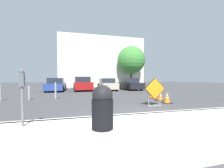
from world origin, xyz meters
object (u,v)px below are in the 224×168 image
parked_car_fourth (130,84)px  bollard_third (0,93)px  road_closed_sign (155,91)px  bollard_nearest (56,90)px  traffic_cone_second (160,95)px  traffic_cone_third (152,94)px  parked_car_nearest (56,85)px  parked_car_third (107,85)px  traffic_cone_nearest (167,98)px  bollard_second (29,93)px  parked_car_second (82,84)px  parking_meter (22,88)px  trash_bin (102,107)px

parked_car_fourth → bollard_third: bearing=27.9°
road_closed_sign → parked_car_fourth: (2.97, 10.38, -0.07)m
parked_car_fourth → bollard_nearest: bearing=36.8°
traffic_cone_second → traffic_cone_third: (0.21, 1.21, -0.02)m
parked_car_fourth → bollard_third: parked_car_fourth is taller
parked_car_nearest → parked_car_fourth: (8.39, -0.26, 0.00)m
road_closed_sign → parked_car_third: bearing=89.1°
traffic_cone_nearest → parked_car_nearest: parked_car_nearest is taller
bollard_second → parked_car_second: bearing=62.1°
bollard_second → parking_meter: parking_meter is taller
traffic_cone_nearest → traffic_cone_third: 2.25m
bollard_nearest → parked_car_third: bearing=52.6°
traffic_cone_second → bollard_nearest: bearing=159.4°
parked_car_nearest → bollard_nearest: bearing=98.2°
traffic_cone_nearest → parked_car_nearest: (-6.50, 10.10, 0.35)m
parked_car_second → bollard_second: 8.09m
traffic_cone_nearest → trash_bin: trash_bin is taller
parked_car_nearest → traffic_cone_third: bearing=134.8°
traffic_cone_second → parked_car_nearest: bearing=126.4°
road_closed_sign → traffic_cone_second: bearing=49.8°
bollard_nearest → trash_bin: bearing=-76.4°
traffic_cone_third → parked_car_third: size_ratio=0.15×
parked_car_second → parked_car_third: bearing=168.4°
traffic_cone_second → parking_meter: bearing=-149.0°
bollard_third → parking_meter: parking_meter is taller
traffic_cone_second → bollard_second: size_ratio=0.76×
road_closed_sign → bollard_nearest: size_ratio=1.28×
traffic_cone_second → traffic_cone_third: size_ratio=1.06×
parked_car_second → parking_meter: 13.53m
parked_car_nearest → bollard_second: 6.87m
road_closed_sign → parked_car_fourth: 10.79m
traffic_cone_nearest → bollard_nearest: bearing=150.9°
traffic_cone_second → parked_car_third: 8.99m
parking_meter → parked_car_second: bearing=79.6°
parked_car_fourth → bollard_second: 11.43m
bollard_third → trash_bin: bearing=-55.3°
parked_car_fourth → trash_bin: (-6.18, -13.37, 0.01)m
parked_car_second → trash_bin: parked_car_second is taller
parked_car_third → parking_meter: bearing=69.4°
road_closed_sign → traffic_cone_third: (1.50, 2.74, -0.42)m
road_closed_sign → bollard_nearest: road_closed_sign is taller
traffic_cone_second → parking_meter: (-6.37, -3.83, 0.77)m
traffic_cone_third → bollard_nearest: (-6.37, 1.11, 0.27)m
traffic_cone_second → parked_car_fourth: bearing=79.3°
traffic_cone_second → parked_car_nearest: 11.32m
road_closed_sign → bollard_second: road_closed_sign is taller
traffic_cone_nearest → parked_car_third: parked_car_third is taller
traffic_cone_second → trash_bin: trash_bin is taller
parked_car_second → parked_car_third: 2.85m
parked_car_third → parked_car_fourth: 2.80m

